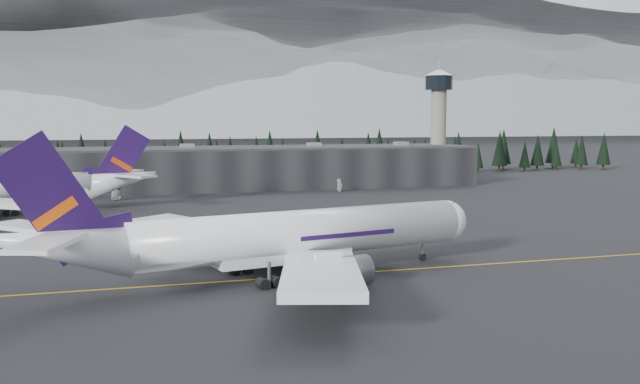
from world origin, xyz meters
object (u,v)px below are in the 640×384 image
object	(u,v)px
terminal	(220,168)
gse_vehicle_b	(340,189)
control_tower	(439,113)
jet_parked	(3,189)
jet_main	(264,238)
gse_vehicle_a	(116,198)

from	to	relation	value
terminal	gse_vehicle_b	distance (m)	38.36
control_tower	jet_parked	world-z (taller)	control_tower
control_tower	jet_main	world-z (taller)	control_tower
control_tower	gse_vehicle_b	bearing A→B (deg)	-151.16
jet_parked	control_tower	bearing A→B (deg)	-165.22
gse_vehicle_a	jet_parked	bearing A→B (deg)	-139.48
jet_parked	gse_vehicle_b	size ratio (longest dim) A/B	17.73
jet_main	control_tower	bearing A→B (deg)	43.80
control_tower	gse_vehicle_a	world-z (taller)	control_tower
jet_parked	gse_vehicle_b	world-z (taller)	jet_parked
jet_main	gse_vehicle_a	size ratio (longest dim) A/B	13.43
jet_main	terminal	bearing A→B (deg)	71.79
jet_main	gse_vehicle_b	bearing A→B (deg)	54.82
terminal	gse_vehicle_a	distance (m)	40.84
terminal	control_tower	xyz separation A→B (m)	(75.00, 3.00, 17.11)
gse_vehicle_b	jet_main	bearing A→B (deg)	-30.03
terminal	gse_vehicle_b	xyz separation A→B (m)	(31.71, -20.84, -5.65)
jet_main	jet_parked	world-z (taller)	jet_parked
gse_vehicle_a	gse_vehicle_b	xyz separation A→B (m)	(63.13, 4.63, -0.04)
terminal	jet_parked	xyz separation A→B (m)	(-55.90, -45.46, -0.71)
terminal	jet_main	size ratio (longest dim) A/B	2.40
jet_parked	jet_main	bearing A→B (deg)	111.31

